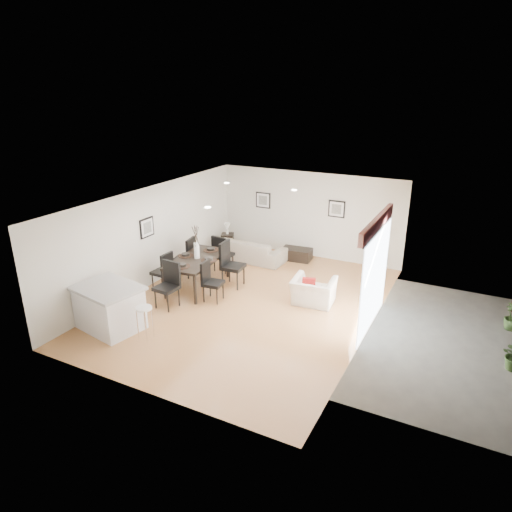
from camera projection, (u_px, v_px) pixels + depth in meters
The scene contains 26 objects.
ground at pixel (250, 304), 11.53m from camera, with size 8.00×8.00×0.00m, color tan.
wall_back at pixel (309, 215), 14.39m from camera, with size 6.00×0.04×2.70m, color silver.
wall_front at pixel (139, 326), 7.72m from camera, with size 6.00×0.04×2.70m, color silver.
wall_left at pixel (152, 236), 12.34m from camera, with size 0.04×8.00×2.70m, color silver.
wall_right at pixel (373, 276), 9.77m from camera, with size 0.04×8.00×2.70m, color silver.
ceiling at pixel (249, 199), 10.58m from camera, with size 6.00×8.00×0.02m, color white.
sofa at pixel (250, 250), 14.34m from camera, with size 2.27×0.89×0.66m, color #A19483.
armchair at pixel (313, 291), 11.43m from camera, with size 1.03×0.90×0.67m, color beige.
dining_table at pixel (197, 261), 12.21m from camera, with size 1.20×2.12×0.85m.
dining_chair_wnear at pixel (164, 269), 12.16m from camera, with size 0.49×0.49×1.05m.
dining_chair_wfar at pixel (187, 255), 13.00m from camera, with size 0.60×0.60×1.15m.
dining_chair_enear at pixel (210, 279), 11.53m from camera, with size 0.52×0.52×1.05m.
dining_chair_efar at pixel (229, 261), 12.35m from camera, with size 0.61×0.61×1.26m.
dining_chair_head at pixel (169, 282), 11.21m from camera, with size 0.56×0.56×1.15m.
dining_chair_foot at pixel (222, 252), 13.32m from camera, with size 0.54×0.54×1.11m.
vase at pixel (196, 245), 12.05m from camera, with size 1.16×1.78×0.90m.
coffee_table at pixel (297, 254), 14.39m from camera, with size 0.92×0.55×0.37m, color black.
side_table at pixel (228, 241), 15.30m from camera, with size 0.40×0.40×0.53m, color black.
table_lamp at pixel (227, 227), 15.12m from camera, with size 0.19×0.19×0.36m.
cushion at pixel (309, 284), 11.32m from camera, with size 0.33×0.10×0.33m, color maroon.
kitchen_island at pixel (109, 307), 10.21m from camera, with size 1.63×1.36×1.02m.
bar_stool at pixel (144, 312), 9.73m from camera, with size 0.34×0.34×0.75m.
framed_print_back_left at pixel (263, 200), 14.94m from camera, with size 0.52×0.04×0.52m.
framed_print_back_right at pixel (337, 209), 13.87m from camera, with size 0.52×0.04×0.52m.
framed_print_left_wall at pixel (147, 228), 12.05m from camera, with size 0.04×0.52×0.52m.
sliding_door at pixel (376, 257), 9.93m from camera, with size 0.12×2.70×2.57m.
Camera 1 is at (4.88, -9.16, 5.16)m, focal length 32.00 mm.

